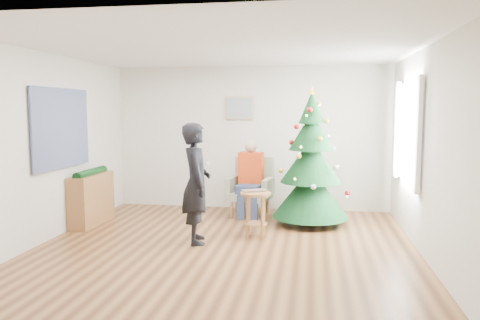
% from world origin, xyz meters
% --- Properties ---
extents(floor, '(5.00, 5.00, 0.00)m').
position_xyz_m(floor, '(0.00, 0.00, 0.00)').
color(floor, brown).
rests_on(floor, ground).
extents(ceiling, '(5.00, 5.00, 0.00)m').
position_xyz_m(ceiling, '(0.00, 0.00, 2.60)').
color(ceiling, white).
rests_on(ceiling, wall_back).
extents(wall_back, '(5.00, 0.00, 5.00)m').
position_xyz_m(wall_back, '(0.00, 2.50, 1.30)').
color(wall_back, silver).
rests_on(wall_back, floor).
extents(wall_front, '(5.00, 0.00, 5.00)m').
position_xyz_m(wall_front, '(0.00, -2.50, 1.30)').
color(wall_front, silver).
rests_on(wall_front, floor).
extents(wall_left, '(0.00, 5.00, 5.00)m').
position_xyz_m(wall_left, '(-2.50, 0.00, 1.30)').
color(wall_left, silver).
rests_on(wall_left, floor).
extents(wall_right, '(0.00, 5.00, 5.00)m').
position_xyz_m(wall_right, '(2.50, 0.00, 1.30)').
color(wall_right, silver).
rests_on(wall_right, floor).
extents(window_panel, '(0.04, 1.30, 1.40)m').
position_xyz_m(window_panel, '(2.47, 1.00, 1.50)').
color(window_panel, white).
rests_on(window_panel, wall_right).
extents(curtains, '(0.05, 1.75, 1.50)m').
position_xyz_m(curtains, '(2.44, 1.00, 1.50)').
color(curtains, white).
rests_on(curtains, wall_right).
extents(christmas_tree, '(1.21, 1.21, 2.18)m').
position_xyz_m(christmas_tree, '(1.10, 1.45, 0.98)').
color(christmas_tree, '#3F2816').
rests_on(christmas_tree, floor).
extents(stool, '(0.43, 0.43, 0.65)m').
position_xyz_m(stool, '(0.34, 0.54, 0.33)').
color(stool, brown).
rests_on(stool, floor).
extents(laptop, '(0.42, 0.38, 0.03)m').
position_xyz_m(laptop, '(0.34, 0.54, 0.67)').
color(laptop, silver).
rests_on(laptop, stool).
extents(armchair, '(0.81, 0.76, 0.99)m').
position_xyz_m(armchair, '(0.08, 1.92, 0.36)').
color(armchair, gray).
rests_on(armchair, floor).
extents(seated_person, '(0.45, 0.62, 1.30)m').
position_xyz_m(seated_person, '(0.07, 1.87, 0.66)').
color(seated_person, navy).
rests_on(seated_person, armchair).
extents(standing_man, '(0.56, 0.69, 1.64)m').
position_xyz_m(standing_man, '(-0.43, 0.14, 0.82)').
color(standing_man, black).
rests_on(standing_man, floor).
extents(game_controller, '(0.07, 0.13, 0.04)m').
position_xyz_m(game_controller, '(-0.26, 0.11, 1.09)').
color(game_controller, white).
rests_on(game_controller, standing_man).
extents(console, '(0.32, 1.01, 0.80)m').
position_xyz_m(console, '(-2.33, 0.88, 0.40)').
color(console, brown).
rests_on(console, floor).
extents(garland, '(0.14, 0.90, 0.14)m').
position_xyz_m(garland, '(-2.33, 0.88, 0.82)').
color(garland, black).
rests_on(garland, console).
extents(tapestry, '(0.03, 1.50, 1.15)m').
position_xyz_m(tapestry, '(-2.46, 0.30, 1.55)').
color(tapestry, black).
rests_on(tapestry, wall_left).
extents(framed_picture, '(0.52, 0.05, 0.42)m').
position_xyz_m(framed_picture, '(-0.20, 2.46, 1.85)').
color(framed_picture, tan).
rests_on(framed_picture, wall_back).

